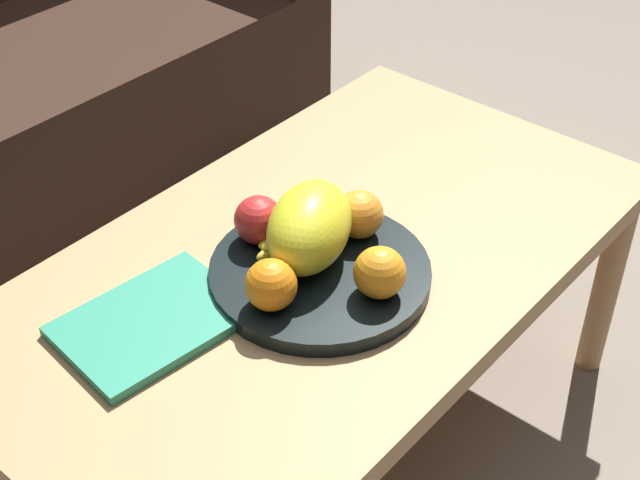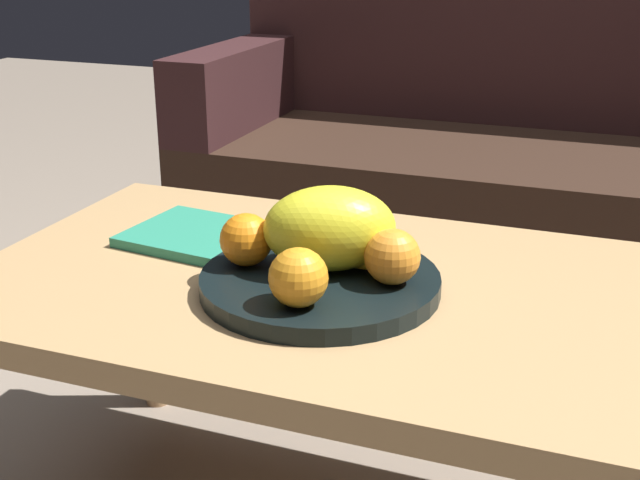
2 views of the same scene
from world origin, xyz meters
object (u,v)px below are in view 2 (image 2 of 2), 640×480
(couch, at_px, (522,177))
(banana_bunch, at_px, (340,247))
(orange_left, at_px, (392,257))
(melon_large_front, at_px, (330,228))
(fruit_bowl, at_px, (320,283))
(magazine, at_px, (209,237))
(apple_front, at_px, (340,221))
(orange_right, at_px, (246,240))
(orange_front, at_px, (298,277))
(coffee_table, at_px, (359,317))

(couch, bearing_deg, banana_bunch, -95.48)
(orange_left, bearing_deg, melon_large_front, 169.15)
(fruit_bowl, xyz_separation_m, magazine, (-0.23, 0.11, -0.00))
(melon_large_front, distance_m, magazine, 0.26)
(orange_left, bearing_deg, apple_front, 135.81)
(fruit_bowl, bearing_deg, orange_right, -178.36)
(fruit_bowl, bearing_deg, orange_front, -84.78)
(coffee_table, height_order, orange_left, orange_left)
(fruit_bowl, bearing_deg, couch, 84.06)
(coffee_table, relative_size, couch, 0.66)
(apple_front, bearing_deg, orange_front, -84.78)
(orange_right, xyz_separation_m, banana_bunch, (0.12, 0.05, -0.01))
(fruit_bowl, height_order, banana_bunch, banana_bunch)
(coffee_table, bearing_deg, apple_front, 126.94)
(couch, bearing_deg, coffee_table, -93.91)
(orange_front, distance_m, orange_right, 0.15)
(melon_large_front, bearing_deg, coffee_table, 20.16)
(couch, xyz_separation_m, fruit_bowl, (-0.12, -1.19, 0.17))
(couch, height_order, magazine, couch)
(coffee_table, height_order, orange_right, orange_right)
(banana_bunch, bearing_deg, orange_left, -23.21)
(melon_large_front, bearing_deg, orange_right, -166.41)
(coffee_table, distance_m, melon_large_front, 0.14)
(fruit_bowl, xyz_separation_m, melon_large_front, (0.00, 0.02, 0.07))
(fruit_bowl, xyz_separation_m, banana_bunch, (0.01, 0.04, 0.04))
(coffee_table, relative_size, melon_large_front, 6.17)
(fruit_bowl, xyz_separation_m, orange_front, (0.01, -0.10, 0.05))
(couch, height_order, banana_bunch, couch)
(apple_front, bearing_deg, melon_large_front, -80.21)
(apple_front, bearing_deg, magazine, 179.74)
(apple_front, bearing_deg, fruit_bowl, -84.77)
(melon_large_front, bearing_deg, couch, 84.17)
(coffee_table, distance_m, orange_right, 0.19)
(coffee_table, xyz_separation_m, orange_left, (0.05, -0.03, 0.11))
(coffee_table, xyz_separation_m, banana_bunch, (-0.03, 0.00, 0.10))
(orange_left, distance_m, banana_bunch, 0.09)
(orange_left, bearing_deg, magazine, 161.91)
(orange_front, bearing_deg, fruit_bowl, 95.22)
(banana_bunch, height_order, magazine, banana_bunch)
(banana_bunch, bearing_deg, fruit_bowl, -107.89)
(melon_large_front, relative_size, orange_right, 2.44)
(orange_right, bearing_deg, magazine, 136.19)
(orange_left, bearing_deg, fruit_bowl, -176.45)
(coffee_table, distance_m, fruit_bowl, 0.09)
(couch, relative_size, apple_front, 22.54)
(fruit_bowl, distance_m, orange_right, 0.12)
(orange_front, height_order, orange_left, same)
(banana_bunch, bearing_deg, coffee_table, -6.96)
(apple_front, distance_m, banana_bunch, 0.08)
(magazine, bearing_deg, melon_large_front, -14.10)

